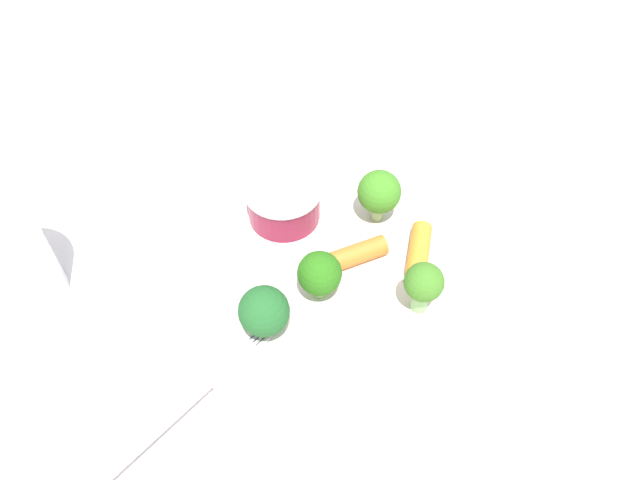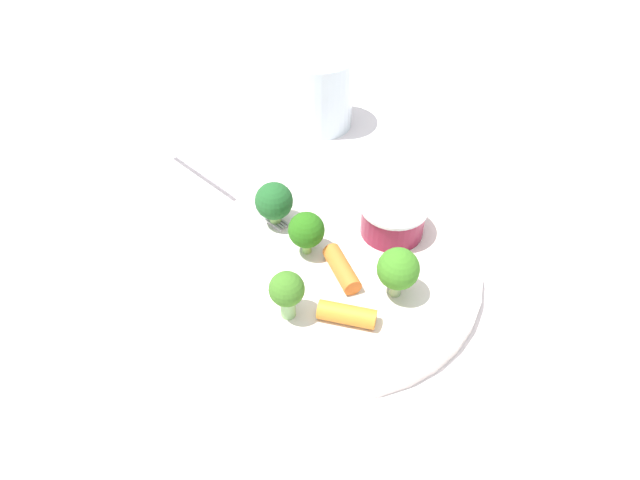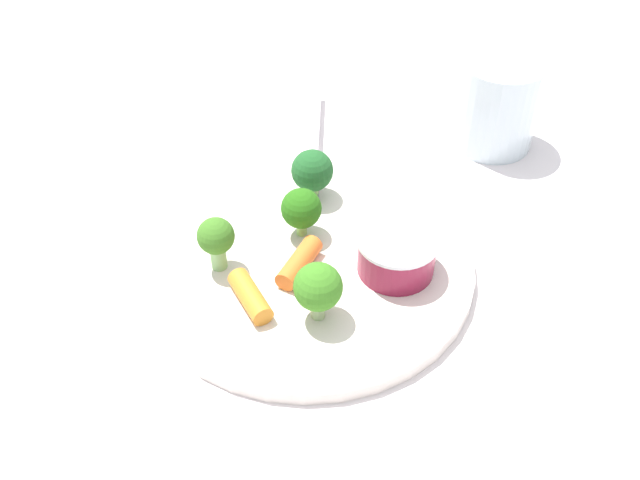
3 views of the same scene
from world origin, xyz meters
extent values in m
plane|color=silver|center=(0.00, 0.00, 0.00)|extent=(2.40, 2.40, 0.00)
cylinder|color=silver|center=(0.00, 0.00, 0.01)|extent=(0.27, 0.27, 0.01)
cylinder|color=maroon|center=(-0.05, 0.05, 0.03)|extent=(0.06, 0.06, 0.03)
cylinder|color=silver|center=(-0.05, 0.05, 0.04)|extent=(0.06, 0.06, 0.00)
cylinder|color=#96AF74|center=(0.03, 0.06, 0.02)|extent=(0.01, 0.01, 0.02)
sphere|color=#3C7E21|center=(0.03, 0.06, 0.04)|extent=(0.04, 0.04, 0.04)
cylinder|color=#8BC25F|center=(-0.01, -0.03, 0.02)|extent=(0.01, 0.01, 0.01)
sphere|color=#276615|center=(-0.01, -0.03, 0.04)|extent=(0.03, 0.03, 0.03)
cylinder|color=#83B260|center=(-0.05, -0.06, 0.02)|extent=(0.01, 0.01, 0.01)
sphere|color=#205926|center=(-0.05, -0.06, 0.04)|extent=(0.04, 0.04, 0.04)
cylinder|color=#8EC174|center=(0.07, -0.03, 0.02)|extent=(0.01, 0.01, 0.02)
sphere|color=#3D7423|center=(0.07, -0.03, 0.04)|extent=(0.03, 0.03, 0.03)
cylinder|color=orange|center=(0.01, 0.01, 0.02)|extent=(0.05, 0.04, 0.02)
cylinder|color=orange|center=(0.06, 0.02, 0.02)|extent=(0.02, 0.05, 0.02)
cube|color=#BDB4BC|center=(-0.10, -0.15, 0.01)|extent=(0.10, 0.14, 0.00)
cube|color=#BDB4BC|center=(-0.05, -0.06, 0.01)|extent=(0.02, 0.02, 0.00)
cube|color=#BDB4BC|center=(-0.05, -0.06, 0.01)|extent=(0.02, 0.02, 0.00)
cube|color=#BDB4BC|center=(-0.04, -0.07, 0.01)|extent=(0.02, 0.02, 0.00)
cube|color=#BDB4BC|center=(-0.04, -0.07, 0.01)|extent=(0.02, 0.02, 0.00)
camera|label=1|loc=(0.02, -0.29, 0.40)|focal=33.69mm
camera|label=2|loc=(0.34, 0.04, 0.38)|focal=30.53mm
camera|label=3|loc=(0.22, 0.36, 0.42)|focal=40.48mm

